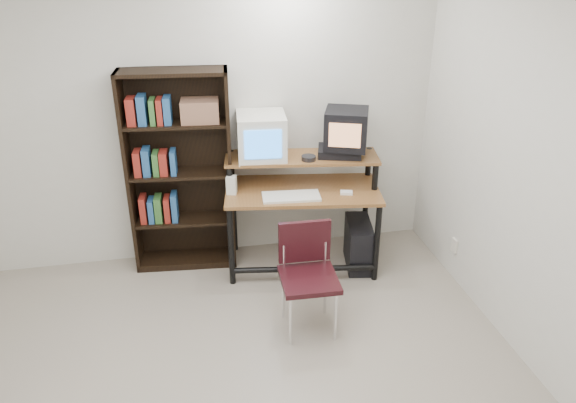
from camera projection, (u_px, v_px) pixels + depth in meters
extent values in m
cube|color=beige|center=(204.00, 116.00, 4.70)|extent=(4.00, 0.01, 2.60)
cube|color=beige|center=(568.00, 194.00, 3.29)|extent=(0.01, 4.00, 2.60)
cube|color=brown|center=(302.00, 191.00, 4.74)|extent=(1.37, 0.83, 0.03)
cube|color=brown|center=(302.00, 157.00, 4.75)|extent=(1.33, 0.58, 0.02)
cylinder|color=black|center=(231.00, 246.00, 4.61)|extent=(0.05, 0.05, 0.72)
cylinder|color=black|center=(377.00, 242.00, 4.67)|extent=(0.05, 0.05, 0.72)
cylinder|color=black|center=(233.00, 202.00, 5.07)|extent=(0.05, 0.05, 0.98)
cylinder|color=black|center=(366.00, 199.00, 5.12)|extent=(0.05, 0.05, 0.98)
cylinder|color=black|center=(304.00, 269.00, 4.74)|extent=(1.20, 0.23, 0.05)
cube|color=silver|center=(261.00, 136.00, 4.66)|extent=(0.43, 0.43, 0.38)
cube|color=#2B7AE3|center=(263.00, 145.00, 4.48)|extent=(0.30, 0.04, 0.24)
cube|color=black|center=(339.00, 152.00, 4.75)|extent=(0.42, 0.35, 0.08)
cube|color=black|center=(346.00, 129.00, 4.67)|extent=(0.44, 0.44, 0.33)
cube|color=tan|center=(345.00, 136.00, 4.51)|extent=(0.25, 0.10, 0.20)
cylinder|color=#26262B|center=(309.00, 159.00, 4.65)|extent=(0.14, 0.14, 0.05)
cube|color=silver|center=(291.00, 197.00, 4.58)|extent=(0.49, 0.25, 0.03)
cube|color=black|center=(345.00, 195.00, 4.66)|extent=(0.23, 0.20, 0.01)
cube|color=white|center=(346.00, 193.00, 4.64)|extent=(0.11, 0.09, 0.03)
cube|color=silver|center=(232.00, 186.00, 4.62)|extent=(0.10, 0.09, 0.17)
cube|color=black|center=(358.00, 244.00, 4.95)|extent=(0.28, 0.48, 0.42)
cube|color=black|center=(309.00, 280.00, 4.04)|extent=(0.42, 0.42, 0.04)
cube|color=black|center=(305.00, 241.00, 4.11)|extent=(0.39, 0.05, 0.33)
cylinder|color=silver|center=(290.00, 322.00, 3.96)|extent=(0.02, 0.02, 0.41)
cylinder|color=silver|center=(336.00, 317.00, 4.01)|extent=(0.02, 0.02, 0.41)
cylinder|color=silver|center=(283.00, 295.00, 4.25)|extent=(0.02, 0.02, 0.41)
cylinder|color=silver|center=(325.00, 291.00, 4.30)|extent=(0.02, 0.02, 0.41)
cube|color=black|center=(129.00, 175.00, 4.66)|extent=(0.06, 0.29, 1.73)
cube|color=black|center=(230.00, 171.00, 4.74)|extent=(0.06, 0.29, 1.73)
cube|color=black|center=(181.00, 167.00, 4.82)|extent=(0.86, 0.10, 1.73)
cube|color=black|center=(171.00, 72.00, 4.33)|extent=(0.89, 0.37, 0.03)
cube|color=black|center=(188.00, 259.00, 5.06)|extent=(0.89, 0.37, 0.06)
cube|color=black|center=(184.00, 219.00, 4.89)|extent=(0.83, 0.34, 0.03)
cube|color=black|center=(180.00, 173.00, 4.70)|extent=(0.83, 0.34, 0.02)
cube|color=black|center=(176.00, 124.00, 4.51)|extent=(0.83, 0.34, 0.02)
cube|color=brown|center=(200.00, 111.00, 4.49)|extent=(0.32, 0.24, 0.18)
cube|color=beige|center=(454.00, 245.00, 4.74)|extent=(0.02, 0.08, 0.12)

